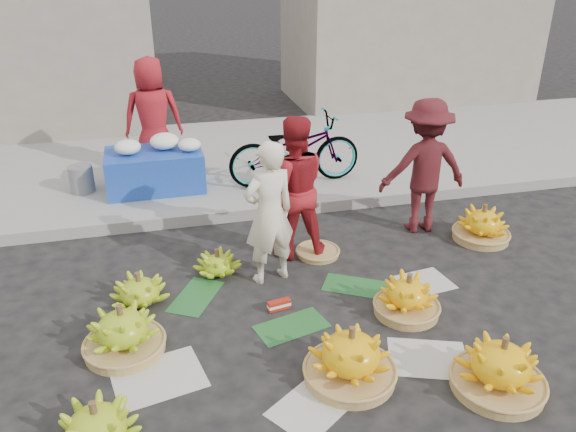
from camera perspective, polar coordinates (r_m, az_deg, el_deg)
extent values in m
plane|color=black|center=(5.37, 0.90, -9.79)|extent=(80.00, 80.00, 0.00)
cube|color=gray|center=(7.20, -3.52, 0.55)|extent=(40.00, 0.25, 0.15)
cube|color=gray|center=(9.13, -5.97, 5.83)|extent=(40.00, 4.00, 0.12)
cylinder|color=#A17A43|center=(5.09, -16.23, -12.58)|extent=(0.67, 0.67, 0.09)
cylinder|color=brown|center=(4.89, -16.73, -9.27)|extent=(0.05, 0.05, 0.12)
cylinder|color=brown|center=(4.20, -19.19, -18.06)|extent=(0.05, 0.05, 0.12)
cylinder|color=#A17A43|center=(4.66, 6.28, -15.59)|extent=(0.73, 0.73, 0.09)
cylinder|color=brown|center=(4.42, 6.52, -11.83)|extent=(0.05, 0.05, 0.12)
cylinder|color=#A17A43|center=(4.83, 20.46, -15.65)|extent=(0.71, 0.71, 0.09)
cylinder|color=brown|center=(4.60, 21.18, -12.07)|extent=(0.05, 0.05, 0.12)
cylinder|color=#A17A43|center=(5.46, 11.92, -9.20)|extent=(0.60, 0.60, 0.09)
cylinder|color=brown|center=(5.29, 12.23, -6.35)|extent=(0.05, 0.05, 0.12)
cylinder|color=#A17A43|center=(7.01, 18.97, -1.89)|extent=(0.65, 0.65, 0.09)
cylinder|color=brown|center=(6.87, 19.37, 0.65)|extent=(0.05, 0.05, 0.12)
cylinder|color=brown|center=(5.54, -15.00, -6.13)|extent=(0.05, 0.05, 0.12)
cylinder|color=brown|center=(5.90, -7.22, -3.90)|extent=(0.05, 0.05, 0.12)
cylinder|color=#A17A43|center=(6.31, 3.05, -3.72)|extent=(0.50, 0.50, 0.05)
cube|color=#AA2112|center=(5.38, -0.92, -9.01)|extent=(0.23, 0.11, 0.09)
imported|color=white|center=(5.53, -1.93, 0.25)|extent=(0.62, 0.49, 1.49)
imported|color=#AB1A1F|center=(6.00, 0.47, 2.85)|extent=(0.80, 0.64, 1.59)
imported|color=maroon|center=(6.77, 13.68, 4.88)|extent=(1.08, 0.67, 1.61)
cube|color=#193DA3|center=(7.88, -13.34, 4.58)|extent=(1.29, 0.82, 0.53)
ellipsoid|color=white|center=(7.72, -15.97, 6.69)|extent=(0.34, 0.34, 0.19)
ellipsoid|color=white|center=(7.81, -12.44, 7.38)|extent=(0.38, 0.38, 0.21)
ellipsoid|color=white|center=(7.68, -9.98, 7.10)|extent=(0.30, 0.30, 0.16)
cylinder|color=slate|center=(8.08, -20.23, 3.54)|extent=(0.32, 0.32, 0.37)
imported|color=#AB1A1F|center=(8.28, -13.55, 9.75)|extent=(0.83, 0.54, 1.68)
imported|color=gray|center=(7.79, 0.70, 6.77)|extent=(0.71, 1.88, 0.98)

